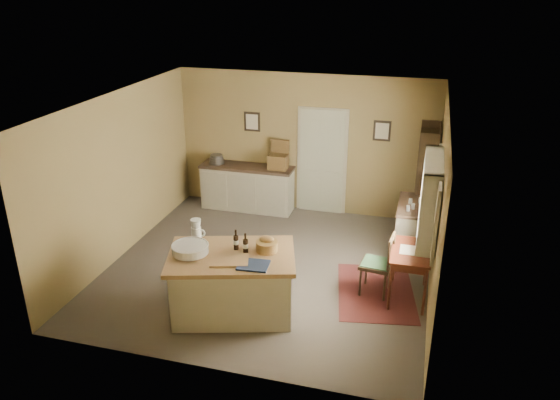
% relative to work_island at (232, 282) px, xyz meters
% --- Properties ---
extents(ground, '(5.00, 5.00, 0.00)m').
position_rel_work_island_xyz_m(ground, '(0.13, 1.30, -0.48)').
color(ground, '#62584B').
rests_on(ground, ground).
extents(wall_back, '(5.00, 0.10, 2.70)m').
position_rel_work_island_xyz_m(wall_back, '(0.13, 3.80, 0.87)').
color(wall_back, olive).
rests_on(wall_back, ground).
extents(wall_front, '(5.00, 0.10, 2.70)m').
position_rel_work_island_xyz_m(wall_front, '(0.13, -1.20, 0.87)').
color(wall_front, olive).
rests_on(wall_front, ground).
extents(wall_left, '(0.10, 5.00, 2.70)m').
position_rel_work_island_xyz_m(wall_left, '(-2.37, 1.30, 0.87)').
color(wall_left, olive).
rests_on(wall_left, ground).
extents(wall_right, '(0.10, 5.00, 2.70)m').
position_rel_work_island_xyz_m(wall_right, '(2.63, 1.30, 0.87)').
color(wall_right, olive).
rests_on(wall_right, ground).
extents(ceiling, '(5.00, 5.00, 0.00)m').
position_rel_work_island_xyz_m(ceiling, '(0.13, 1.30, 2.22)').
color(ceiling, silver).
rests_on(ceiling, wall_back).
extents(door, '(0.97, 0.06, 2.11)m').
position_rel_work_island_xyz_m(door, '(0.48, 3.77, 0.57)').
color(door, '#B1B294').
rests_on(door, ground).
extents(framed_prints, '(2.82, 0.02, 0.38)m').
position_rel_work_island_xyz_m(framed_prints, '(0.33, 3.78, 1.24)').
color(framed_prints, black).
rests_on(framed_prints, ground).
extents(window, '(0.25, 1.99, 1.12)m').
position_rel_work_island_xyz_m(window, '(2.55, 1.10, 1.07)').
color(window, '#B8AE95').
rests_on(window, ground).
extents(work_island, '(1.93, 1.54, 1.20)m').
position_rel_work_island_xyz_m(work_island, '(0.00, 0.00, 0.00)').
color(work_island, '#B8AE95').
rests_on(work_island, ground).
extents(sideboard, '(1.84, 0.53, 1.18)m').
position_rel_work_island_xyz_m(sideboard, '(-0.94, 3.50, -0.00)').
color(sideboard, '#B8AE95').
rests_on(sideboard, ground).
extents(rug, '(1.36, 1.77, 0.01)m').
position_rel_work_island_xyz_m(rug, '(1.88, 1.03, -0.48)').
color(rug, '#4D1A19').
rests_on(rug, ground).
extents(writing_desk, '(0.55, 0.90, 0.82)m').
position_rel_work_island_xyz_m(writing_desk, '(2.33, 1.03, 0.19)').
color(writing_desk, '#33130A').
rests_on(writing_desk, ground).
extents(desk_chair, '(0.49, 0.49, 0.94)m').
position_rel_work_island_xyz_m(desk_chair, '(1.86, 1.02, -0.01)').
color(desk_chair, black).
rests_on(desk_chair, ground).
extents(right_cabinet, '(0.58, 1.05, 0.99)m').
position_rel_work_island_xyz_m(right_cabinet, '(2.33, 2.42, -0.02)').
color(right_cabinet, '#B8AE95').
rests_on(right_cabinet, ground).
extents(shelving_unit, '(0.34, 0.89, 1.99)m').
position_rel_work_island_xyz_m(shelving_unit, '(2.48, 3.30, 0.51)').
color(shelving_unit, black).
rests_on(shelving_unit, ground).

